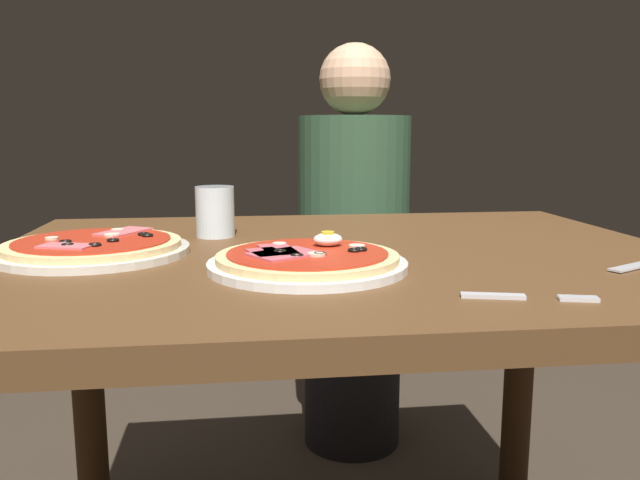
{
  "coord_description": "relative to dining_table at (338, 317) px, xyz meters",
  "views": [
    {
      "loc": [
        -0.16,
        -1.02,
        0.94
      ],
      "look_at": [
        -0.04,
        -0.07,
        0.78
      ],
      "focal_mm": 35.81,
      "sensor_mm": 36.0,
      "label": 1
    }
  ],
  "objects": [
    {
      "name": "dining_table",
      "position": [
        0.0,
        0.0,
        0.0
      ],
      "size": [
        1.14,
        0.89,
        0.75
      ],
      "color": "brown",
      "rests_on": "ground"
    },
    {
      "name": "pizza_foreground",
      "position": [
        -0.07,
        -0.14,
        0.13
      ],
      "size": [
        0.29,
        0.29,
        0.05
      ],
      "color": "white",
      "rests_on": "dining_table"
    },
    {
      "name": "water_glass_near",
      "position": [
        -0.21,
        0.17,
        0.16
      ],
      "size": [
        0.07,
        0.07,
        0.09
      ],
      "color": "silver",
      "rests_on": "dining_table"
    },
    {
      "name": "fork",
      "position": [
        0.16,
        -0.33,
        0.12
      ],
      "size": [
        0.16,
        0.05,
        0.0
      ],
      "color": "silver",
      "rests_on": "dining_table"
    },
    {
      "name": "diner_person",
      "position": [
        0.17,
        0.78,
        -0.07
      ],
      "size": [
        0.32,
        0.32,
        1.18
      ],
      "rotation": [
        0.0,
        0.0,
        3.14
      ],
      "color": "black",
      "rests_on": "ground"
    },
    {
      "name": "pizza_across_left",
      "position": [
        -0.39,
        0.01,
        0.13
      ],
      "size": [
        0.3,
        0.3,
        0.03
      ],
      "color": "silver",
      "rests_on": "dining_table"
    }
  ]
}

